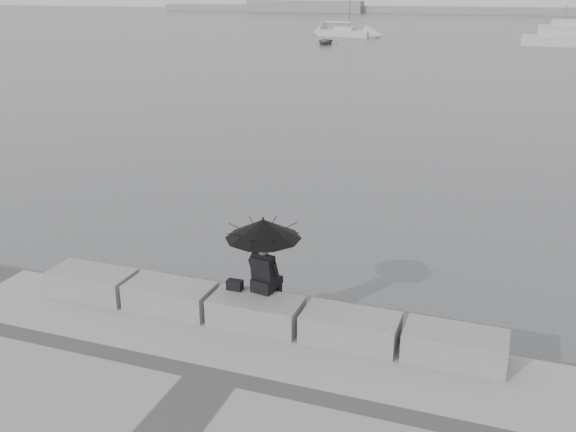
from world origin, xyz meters
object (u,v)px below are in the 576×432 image
at_px(seated_person, 263,236).
at_px(dinghy, 325,42).
at_px(motor_cruiser, 573,38).
at_px(sailboat_left, 346,32).

xyz_separation_m(seated_person, dinghy, (-17.37, 61.83, -1.74)).
bearing_deg(seated_person, motor_cruiser, 93.91).
relative_size(seated_person, sailboat_left, 0.11).
distance_m(seated_person, sailboat_left, 76.46).
height_order(motor_cruiser, dinghy, motor_cruiser).
xyz_separation_m(sailboat_left, dinghy, (0.97, -12.38, -0.23)).
relative_size(sailboat_left, dinghy, 3.63).
bearing_deg(seated_person, sailboat_left, 114.93).
xyz_separation_m(sailboat_left, motor_cruiser, (26.87, -6.05, 0.37)).
height_order(sailboat_left, motor_cruiser, sailboat_left).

